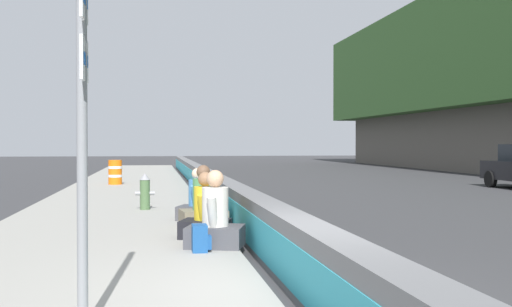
# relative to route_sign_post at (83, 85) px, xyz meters

# --- Properties ---
(ground_plane) EXTENTS (160.00, 160.00, 0.00)m
(ground_plane) POSITION_rel_route_sign_post_xyz_m (1.28, -2.30, -2.23)
(ground_plane) COLOR #353538
(ground_plane) RESTS_ON ground
(sidewalk_strip) EXTENTS (80.00, 4.40, 0.14)m
(sidewalk_strip) POSITION_rel_route_sign_post_xyz_m (1.28, 0.35, -2.16)
(sidewalk_strip) COLOR gray
(sidewalk_strip) RESTS_ON ground_plane
(jersey_barrier) EXTENTS (76.00, 0.45, 0.85)m
(jersey_barrier) POSITION_rel_route_sign_post_xyz_m (1.28, -2.30, -1.81)
(jersey_barrier) COLOR slate
(jersey_barrier) RESTS_ON ground_plane
(route_sign_post) EXTENTS (0.44, 0.09, 3.60)m
(route_sign_post) POSITION_rel_route_sign_post_xyz_m (0.00, 0.00, 0.00)
(route_sign_post) COLOR gray
(route_sign_post) RESTS_ON sidewalk_strip
(fire_hydrant) EXTENTS (0.26, 0.46, 0.88)m
(fire_hydrant) POSITION_rel_route_sign_post_xyz_m (10.05, -0.37, -1.65)
(fire_hydrant) COLOR #47663D
(fire_hydrant) RESTS_ON sidewalk_strip
(seated_person_foreground) EXTENTS (0.93, 1.02, 1.19)m
(seated_person_foreground) POSITION_rel_route_sign_post_xyz_m (4.32, -1.52, -1.72)
(seated_person_foreground) COLOR #424247
(seated_person_foreground) RESTS_ON sidewalk_strip
(seated_person_middle) EXTENTS (0.89, 0.97, 1.12)m
(seated_person_middle) POSITION_rel_route_sign_post_xyz_m (5.28, -1.45, -1.74)
(seated_person_middle) COLOR black
(seated_person_middle) RESTS_ON sidewalk_strip
(seated_person_rear) EXTENTS (0.83, 0.94, 1.19)m
(seated_person_rear) POSITION_rel_route_sign_post_xyz_m (6.74, -1.52, -1.72)
(seated_person_rear) COLOR #706651
(seated_person_rear) RESTS_ON sidewalk_strip
(seated_person_far) EXTENTS (0.88, 0.95, 1.08)m
(seated_person_far) POSITION_rel_route_sign_post_xyz_m (7.83, -1.48, -1.75)
(seated_person_far) COLOR #424247
(seated_person_far) RESTS_ON sidewalk_strip
(backpack) EXTENTS (0.32, 0.28, 0.40)m
(backpack) POSITION_rel_route_sign_post_xyz_m (3.90, -1.26, -1.90)
(backpack) COLOR navy
(backpack) RESTS_ON sidewalk_strip
(construction_barrel) EXTENTS (0.54, 0.54, 0.95)m
(construction_barrel) POSITION_rel_route_sign_post_xyz_m (19.73, 0.91, -1.61)
(construction_barrel) COLOR orange
(construction_barrel) RESTS_ON sidewalk_strip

